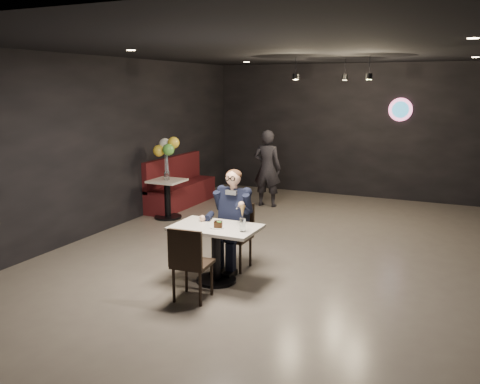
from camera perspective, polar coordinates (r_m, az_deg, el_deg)
The scene contains 17 objects.
floor at distance 7.86m, azimuth 6.48°, elevation -6.84°, with size 9.00×9.00×0.00m, color #6F665D.
wall_sign at distance 11.66m, azimuth 17.57°, elevation 8.82°, with size 0.50×0.06×0.50m, color pink, non-canonical shape.
pendant_lights at distance 9.38m, azimuth 10.88°, elevation 13.93°, with size 1.40×1.20×0.36m, color black.
main_table at distance 6.61m, azimuth -2.71°, elevation -6.97°, with size 1.10×0.70×0.75m, color white.
chair_far at distance 7.06m, azimuth -0.65°, elevation -5.01°, with size 0.42×0.46×0.92m, color black.
chair_near at distance 6.09m, azimuth -5.34°, elevation -7.84°, with size 0.42×0.46×0.92m, color black.
seated_man at distance 6.98m, azimuth -0.65°, elevation -2.97°, with size 0.60×0.80×1.44m, color black.
dessert_plate at distance 6.43m, azimuth -2.56°, elevation -3.97°, with size 0.20×0.20×0.01m, color white.
cake_slice at distance 6.39m, azimuth -2.47°, elevation -3.67°, with size 0.10×0.08×0.07m, color black.
mint_leaf at distance 6.35m, azimuth -2.37°, elevation -3.36°, with size 0.06×0.04×0.01m, color green.
sundae_glass at distance 6.24m, azimuth 0.30°, elevation -3.71°, with size 0.07×0.07×0.17m, color silver.
wafer_cone at distance 6.21m, azimuth 0.28°, elevation -2.17°, with size 0.07×0.07×0.14m, color tan.
booth_bench at distance 10.80m, azimuth -6.63°, elevation 1.18°, with size 0.52×2.09×1.04m, color #420E11.
side_table at distance 9.84m, azimuth -8.14°, elevation -0.77°, with size 0.60×0.60×0.75m, color white.
balloon_vase at distance 9.75m, azimuth -8.22°, elevation 1.81°, with size 0.10×0.10×0.16m, color silver.
balloon_bunch at distance 9.69m, azimuth -8.29°, elevation 4.18°, with size 0.40×0.40×0.67m, color yellow.
passerby at distance 10.67m, azimuth 3.08°, elevation 2.68°, with size 0.59×0.39×1.62m, color black.
Camera 1 is at (2.30, -7.08, 2.51)m, focal length 38.00 mm.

